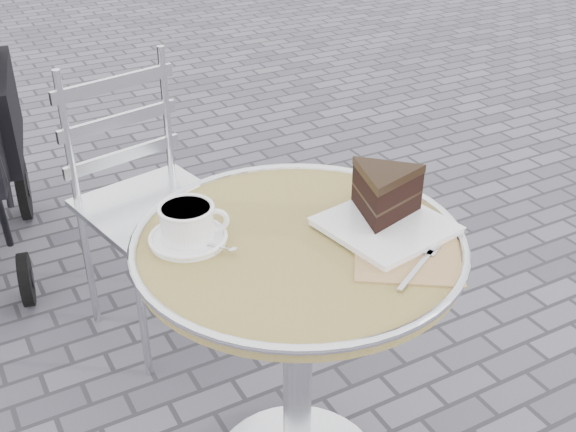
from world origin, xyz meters
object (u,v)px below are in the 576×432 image
cappuccino_set (188,226)px  cake_plate_set (385,200)px  cafe_table (298,302)px  bistro_chair (136,170)px

cappuccino_set → cake_plate_set: 0.43m
cake_plate_set → cafe_table: bearing=161.5°
cafe_table → cappuccino_set: 0.31m
cafe_table → cake_plate_set: bearing=-9.0°
cappuccino_set → cake_plate_set: (0.40, -0.14, 0.02)m
cake_plate_set → bistro_chair: bearing=99.1°
cafe_table → cake_plate_set: 0.30m
cafe_table → bistro_chair: bistro_chair is taller
cafe_table → cappuccino_set: cappuccino_set is taller
cafe_table → bistro_chair: (-0.10, 0.85, -0.02)m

